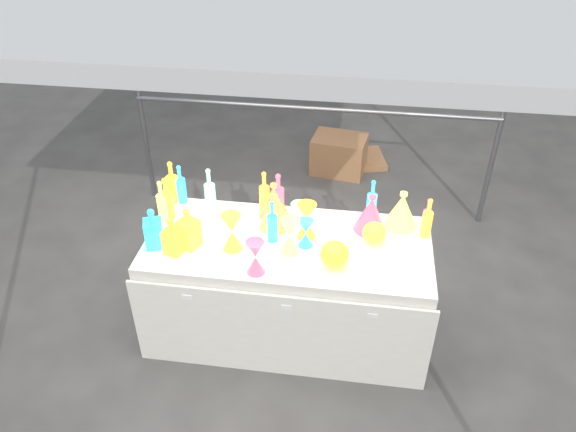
# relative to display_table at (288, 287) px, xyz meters

# --- Properties ---
(ground) EXTENTS (80.00, 80.00, 0.00)m
(ground) POSITION_rel_display_table_xyz_m (-0.00, 0.01, -0.37)
(ground) COLOR #605D59
(ground) RESTS_ON ground
(display_table) EXTENTS (1.84, 0.83, 0.75)m
(display_table) POSITION_rel_display_table_xyz_m (0.00, 0.00, 0.00)
(display_table) COLOR white
(display_table) RESTS_ON ground
(cardboard_box_closed) EXTENTS (0.57, 0.45, 0.38)m
(cardboard_box_closed) POSITION_rel_display_table_xyz_m (0.20, 2.21, -0.19)
(cardboard_box_closed) COLOR #B57C51
(cardboard_box_closed) RESTS_ON ground
(cardboard_box_flat) EXTENTS (0.74, 0.60, 0.06)m
(cardboard_box_flat) POSITION_rel_display_table_xyz_m (0.34, 2.42, -0.35)
(cardboard_box_flat) COLOR #B57C51
(cardboard_box_flat) RESTS_ON ground
(bottle_0) EXTENTS (0.10, 0.10, 0.31)m
(bottle_0) POSITION_rel_display_table_xyz_m (-0.85, 0.36, 0.53)
(bottle_0) COLOR red
(bottle_0) RESTS_ON display_table
(bottle_1) EXTENTS (0.08, 0.08, 0.29)m
(bottle_1) POSITION_rel_display_table_xyz_m (-0.79, 0.36, 0.52)
(bottle_1) COLOR #1B961E
(bottle_1) RESTS_ON display_table
(bottle_2) EXTENTS (0.08, 0.08, 0.32)m
(bottle_2) POSITION_rel_display_table_xyz_m (-0.20, 0.31, 0.53)
(bottle_2) COLOR yellow
(bottle_2) RESTS_ON display_table
(bottle_3) EXTENTS (0.08, 0.08, 0.31)m
(bottle_3) POSITION_rel_display_table_xyz_m (-0.11, 0.31, 0.53)
(bottle_3) COLOR #202AC0
(bottle_3) RESTS_ON display_table
(bottle_4) EXTENTS (0.09, 0.09, 0.29)m
(bottle_4) POSITION_rel_display_table_xyz_m (-0.85, 0.14, 0.52)
(bottle_4) COLOR #126575
(bottle_4) RESTS_ON display_table
(bottle_5) EXTENTS (0.09, 0.09, 0.34)m
(bottle_5) POSITION_rel_display_table_xyz_m (-0.56, 0.27, 0.54)
(bottle_5) COLOR #D0296C
(bottle_5) RESTS_ON display_table
(bottle_6) EXTENTS (0.10, 0.10, 0.30)m
(bottle_6) POSITION_rel_display_table_xyz_m (-0.82, 0.17, 0.53)
(bottle_6) COLOR red
(bottle_6) RESTS_ON display_table
(bottle_7) EXTENTS (0.07, 0.07, 0.29)m
(bottle_7) POSITION_rel_display_table_xyz_m (-0.10, 0.01, 0.52)
(bottle_7) COLOR #1B961E
(bottle_7) RESTS_ON display_table
(decanter_0) EXTENTS (0.12, 0.12, 0.25)m
(decanter_0) POSITION_rel_display_table_xyz_m (-0.68, -0.19, 0.50)
(decanter_0) COLOR red
(decanter_0) RESTS_ON display_table
(decanter_1) EXTENTS (0.15, 0.15, 0.28)m
(decanter_1) POSITION_rel_display_table_xyz_m (-0.60, -0.11, 0.51)
(decanter_1) COLOR yellow
(decanter_1) RESTS_ON display_table
(decanter_2) EXTENTS (0.14, 0.14, 0.27)m
(decanter_2) POSITION_rel_display_table_xyz_m (-0.81, -0.14, 0.51)
(decanter_2) COLOR #1B961E
(decanter_2) RESTS_ON display_table
(hourglass_0) EXTENTS (0.14, 0.14, 0.25)m
(hourglass_0) POSITION_rel_display_table_xyz_m (-0.33, -0.10, 0.50)
(hourglass_0) COLOR yellow
(hourglass_0) RESTS_ON display_table
(hourglass_1) EXTENTS (0.15, 0.15, 0.22)m
(hourglass_1) POSITION_rel_display_table_xyz_m (-0.15, -0.30, 0.49)
(hourglass_1) COLOR #202AC0
(hourglass_1) RESTS_ON display_table
(hourglass_2) EXTENTS (0.13, 0.13, 0.24)m
(hourglass_2) POSITION_rel_display_table_xyz_m (0.02, -0.08, 0.49)
(hourglass_2) COLOR #126575
(hourglass_2) RESTS_ON display_table
(hourglass_3) EXTENTS (0.11, 0.11, 0.22)m
(hourglass_3) POSITION_rel_display_table_xyz_m (0.06, 0.12, 0.49)
(hourglass_3) COLOR #D0296C
(hourglass_3) RESTS_ON display_table
(hourglass_4) EXTENTS (0.13, 0.13, 0.25)m
(hourglass_4) POSITION_rel_display_table_xyz_m (0.11, 0.08, 0.50)
(hourglass_4) COLOR red
(hourglass_4) RESTS_ON display_table
(hourglass_5) EXTENTS (0.11, 0.11, 0.19)m
(hourglass_5) POSITION_rel_display_table_xyz_m (0.11, -0.01, 0.47)
(hourglass_5) COLOR #1B961E
(hourglass_5) RESTS_ON display_table
(globe_0) EXTENTS (0.21, 0.21, 0.14)m
(globe_0) POSITION_rel_display_table_xyz_m (0.30, -0.17, 0.45)
(globe_0) COLOR red
(globe_0) RESTS_ON display_table
(globe_1) EXTENTS (0.19, 0.19, 0.13)m
(globe_1) POSITION_rel_display_table_xyz_m (0.29, -0.16, 0.44)
(globe_1) COLOR #126575
(globe_1) RESTS_ON display_table
(globe_2) EXTENTS (0.17, 0.17, 0.12)m
(globe_2) POSITION_rel_display_table_xyz_m (0.53, 0.09, 0.44)
(globe_2) COLOR yellow
(globe_2) RESTS_ON display_table
(lampshade_0) EXTENTS (0.26, 0.26, 0.25)m
(lampshade_0) POSITION_rel_display_table_xyz_m (-0.13, 0.29, 0.50)
(lampshade_0) COLOR yellow
(lampshade_0) RESTS_ON display_table
(lampshade_1) EXTENTS (0.26, 0.26, 0.24)m
(lampshade_1) POSITION_rel_display_table_xyz_m (-0.11, 0.16, 0.50)
(lampshade_1) COLOR yellow
(lampshade_1) RESTS_ON display_table
(lampshade_2) EXTENTS (0.28, 0.28, 0.26)m
(lampshade_2) POSITION_rel_display_table_xyz_m (0.51, 0.22, 0.50)
(lampshade_2) COLOR #202AC0
(lampshade_2) RESTS_ON display_table
(lampshade_3) EXTENTS (0.26, 0.26, 0.25)m
(lampshade_3) POSITION_rel_display_table_xyz_m (0.70, 0.29, 0.50)
(lampshade_3) COLOR #126575
(lampshade_3) RESTS_ON display_table
(bottle_8) EXTENTS (0.08, 0.08, 0.30)m
(bottle_8) POSITION_rel_display_table_xyz_m (0.51, 0.33, 0.53)
(bottle_8) COLOR #1B961E
(bottle_8) RESTS_ON display_table
(bottle_9) EXTENTS (0.07, 0.07, 0.28)m
(bottle_9) POSITION_rel_display_table_xyz_m (0.86, 0.20, 0.52)
(bottle_9) COLOR yellow
(bottle_9) RESTS_ON display_table
(bottle_10) EXTENTS (0.07, 0.07, 0.25)m
(bottle_10) POSITION_rel_display_table_xyz_m (0.86, 0.24, 0.50)
(bottle_10) COLOR #202AC0
(bottle_10) RESTS_ON display_table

